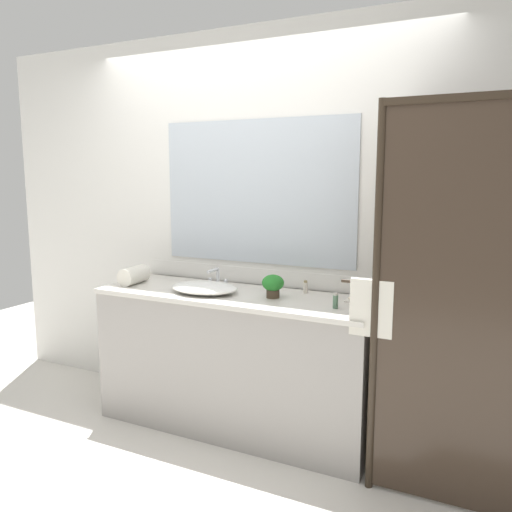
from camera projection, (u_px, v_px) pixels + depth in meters
The scene contains 11 objects.
ground_plane at pixel (236, 426), 3.39m from camera, with size 8.00×8.00×0.00m, color silver.
wall_back_with_mirror at pixel (258, 225), 3.49m from camera, with size 4.40×0.06×2.60m.
vanity_cabinet at pixel (236, 361), 3.33m from camera, with size 1.80×0.58×0.90m.
shower_enclosure at pixel (446, 302), 2.51m from camera, with size 1.20×0.59×2.00m.
sink_basin at pixel (204, 288), 3.27m from camera, with size 0.45×0.33×0.06m, color white.
faucet at pixel (217, 281), 3.41m from camera, with size 0.17×0.15×0.13m.
potted_plant at pixel (273, 284), 3.12m from camera, with size 0.14×0.14×0.14m.
soap_dish at pixel (354, 300), 3.02m from camera, with size 0.10×0.07×0.04m.
amenity_bottle_conditioner at pixel (335, 301), 2.88m from camera, with size 0.03×0.03×0.09m.
amenity_bottle_shampoo at pixel (305, 287), 3.25m from camera, with size 0.03×0.03×0.08m.
rolled_towel_near_edge at pixel (134, 275), 3.53m from camera, with size 0.12×0.12×0.22m, color silver.
Camera 1 is at (1.51, -2.79, 1.64)m, focal length 36.10 mm.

